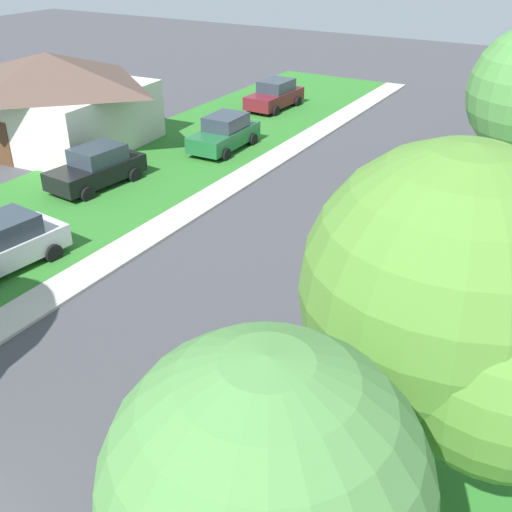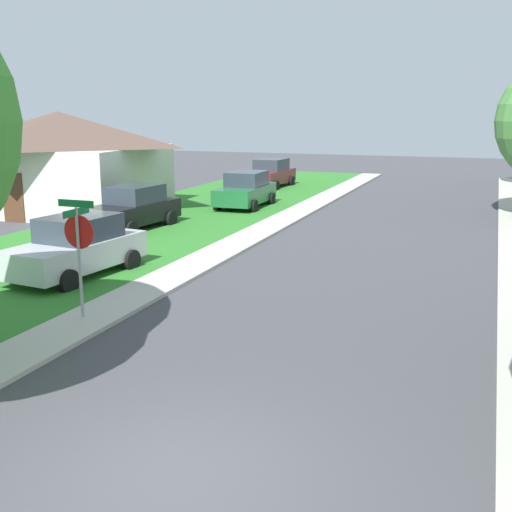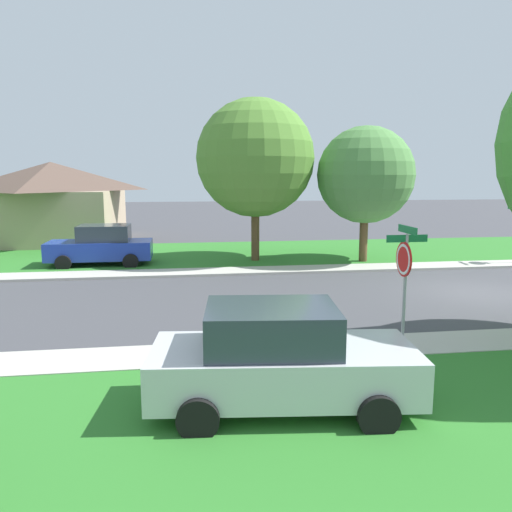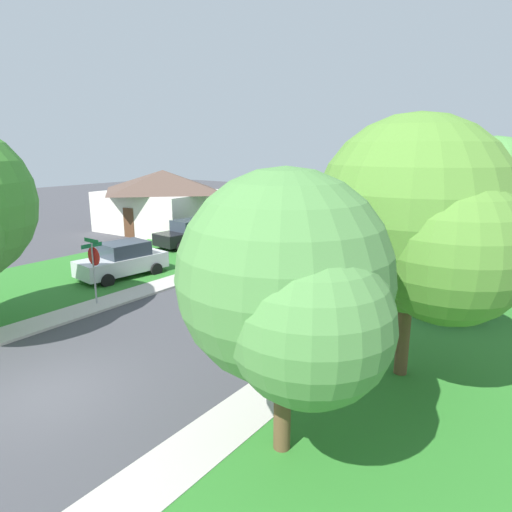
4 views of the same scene
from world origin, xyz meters
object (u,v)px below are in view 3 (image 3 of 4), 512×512
at_px(car_silver_kerbside_mid, 280,359).
at_px(tree_sidewalk_far, 259,162).
at_px(stop_sign_far_corner, 404,267).
at_px(car_blue_near_corner, 101,246).
at_px(house_right_setback, 53,201).
at_px(tree_across_right, 367,178).

distance_m(car_silver_kerbside_mid, tree_sidewalk_far, 15.18).
height_order(stop_sign_far_corner, car_blue_near_corner, stop_sign_far_corner).
bearing_deg(tree_sidewalk_far, house_right_setback, 51.82).
distance_m(stop_sign_far_corner, tree_across_right, 11.84).
xyz_separation_m(stop_sign_far_corner, tree_sidewalk_far, (12.22, 1.36, 2.52)).
bearing_deg(car_blue_near_corner, tree_sidewalk_far, -86.53).
distance_m(stop_sign_far_corner, car_silver_kerbside_mid, 4.14).
height_order(tree_across_right, tree_sidewalk_far, tree_sidewalk_far).
bearing_deg(tree_sidewalk_far, car_silver_kerbside_mid, 172.85).
bearing_deg(house_right_setback, car_silver_kerbside_mid, -158.72).
xyz_separation_m(stop_sign_far_corner, tree_across_right, (11.23, -3.29, 1.82)).
bearing_deg(car_silver_kerbside_mid, tree_across_right, -25.39).
distance_m(car_silver_kerbside_mid, house_right_setback, 24.95).
height_order(car_silver_kerbside_mid, tree_across_right, tree_across_right).
distance_m(stop_sign_far_corner, car_blue_near_corner, 14.40).
height_order(tree_sidewalk_far, house_right_setback, tree_sidewalk_far).
distance_m(tree_across_right, tree_sidewalk_far, 4.80).
bearing_deg(tree_sidewalk_far, car_blue_near_corner, 93.47).
height_order(stop_sign_far_corner, tree_across_right, tree_across_right).
bearing_deg(stop_sign_far_corner, car_blue_near_corner, 34.75).
bearing_deg(car_blue_near_corner, house_right_setback, 24.29).
bearing_deg(tree_across_right, car_blue_near_corner, 87.12).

